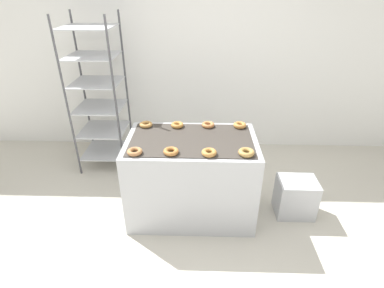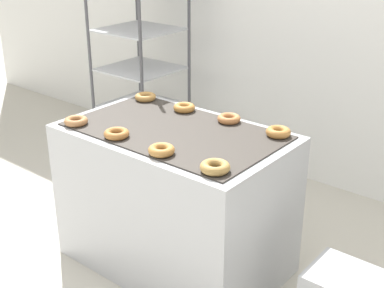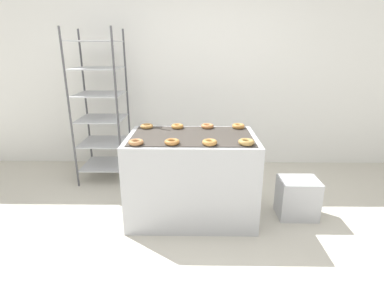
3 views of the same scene
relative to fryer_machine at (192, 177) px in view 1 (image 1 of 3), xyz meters
The scene contains 13 objects.
ground_plane 0.76m from the fryer_machine, 90.03° to the right, with size 14.00×14.00×0.00m, color beige.
wall_back 1.79m from the fryer_machine, 90.01° to the left, with size 8.00×0.05×2.80m.
fryer_machine is the anchor object (origin of this frame).
baking_rack_cart 1.54m from the fryer_machine, 141.40° to the left, with size 0.57×0.56×1.85m.
glaze_bin 1.08m from the fryer_machine, ahead, with size 0.38×0.30×0.40m.
donut_near_left 0.70m from the fryer_machine, 149.68° to the right, with size 0.13×0.13×0.04m, color #A76F42.
donut_near_midleft 0.54m from the fryer_machine, 122.05° to the right, with size 0.13×0.13×0.04m, color #A96C34.
donut_near_midright 0.54m from the fryer_machine, 60.36° to the right, with size 0.13×0.13×0.04m, color #B47A3A.
donut_near_right 0.70m from the fryer_machine, 29.52° to the right, with size 0.14×0.14×0.04m, color #A67F42.
donut_far_left 0.70m from the fryer_machine, 150.21° to the left, with size 0.13×0.13×0.04m, color #B58142.
donut_far_midleft 0.54m from the fryer_machine, 119.75° to the left, with size 0.13×0.13×0.04m, color #B27836.
donut_far_midright 0.55m from the fryer_machine, 60.85° to the left, with size 0.13×0.13×0.04m, color #B7723F.
donut_far_right 0.71m from the fryer_machine, 30.20° to the left, with size 0.13×0.13×0.04m, color #B27637.
Camera 1 is at (0.08, -1.82, 2.13)m, focal length 28.00 mm.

